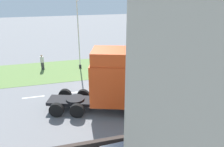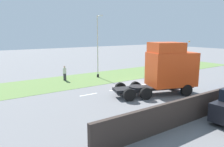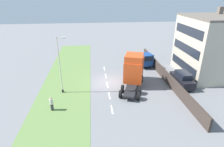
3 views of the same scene
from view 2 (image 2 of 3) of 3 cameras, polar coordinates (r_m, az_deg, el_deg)
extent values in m
plane|color=slate|center=(24.10, 8.81, -2.79)|extent=(120.00, 120.00, 0.00)
cube|color=#607F42|center=(28.63, 0.52, -0.52)|extent=(7.00, 44.00, 0.01)
cube|color=white|center=(20.01, -6.17, -5.49)|extent=(0.16, 1.80, 0.00)
cube|color=white|center=(21.66, 1.29, -4.18)|extent=(0.16, 1.80, 0.00)
cube|color=white|center=(23.63, 7.58, -3.02)|extent=(0.16, 1.80, 0.00)
cube|color=white|center=(25.85, 12.83, -2.01)|extent=(0.16, 1.80, 0.00)
cube|color=white|center=(28.26, 17.22, -1.16)|extent=(0.16, 1.80, 0.00)
cube|color=black|center=(20.08, 10.88, -3.61)|extent=(3.71, 7.49, 0.24)
cube|color=#DB4719|center=(20.56, 15.21, 1.17)|extent=(3.70, 4.69, 3.01)
cube|color=black|center=(21.81, 19.80, -0.33)|extent=(2.05, 0.75, 1.69)
cube|color=black|center=(21.61, 20.02, 3.12)|extent=(2.17, 0.79, 0.96)
cube|color=#DB4719|center=(20.03, 13.96, 6.62)|extent=(3.12, 3.29, 0.90)
sphere|color=orange|center=(20.41, 19.53, 7.86)|extent=(0.14, 0.14, 0.14)
cylinder|color=black|center=(19.35, 6.46, -3.47)|extent=(1.76, 1.76, 0.12)
cylinder|color=black|center=(22.34, 15.50, -2.74)|extent=(0.64, 1.09, 1.04)
cylinder|color=black|center=(20.47, 18.88, -4.14)|extent=(0.64, 1.09, 1.04)
cylinder|color=black|center=(20.61, 6.17, -3.53)|extent=(0.64, 1.09, 1.04)
cylinder|color=black|center=(18.55, 8.87, -5.19)|extent=(0.64, 1.09, 1.04)
cylinder|color=black|center=(20.10, 2.23, -3.83)|extent=(0.64, 1.09, 1.04)
cylinder|color=black|center=(18.00, 4.55, -5.59)|extent=(0.64, 1.09, 1.04)
cylinder|color=black|center=(15.34, 25.20, -10.28)|extent=(0.23, 0.65, 0.64)
cylinder|color=black|center=(27.55, -3.69, -0.58)|extent=(0.27, 0.27, 0.40)
cylinder|color=beige|center=(27.08, -3.78, 6.93)|extent=(0.12, 0.12, 7.61)
cylinder|color=beige|center=(26.72, -3.37, 14.84)|extent=(0.90, 0.09, 0.09)
cube|color=silver|center=(26.34, -2.84, 14.91)|extent=(0.44, 0.20, 0.16)
cylinder|color=#333338|center=(26.24, -12.22, -0.87)|extent=(0.34, 0.34, 0.84)
cylinder|color=beige|center=(26.10, -12.29, 0.74)|extent=(0.39, 0.39, 0.66)
sphere|color=tan|center=(26.03, -12.33, 1.71)|extent=(0.23, 0.23, 0.23)
camera|label=1|loc=(11.73, 61.84, 20.27)|focal=35.00mm
camera|label=3|loc=(22.08, -64.05, 23.62)|focal=30.00mm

